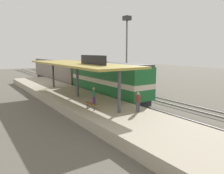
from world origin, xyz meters
name	(u,v)px	position (x,y,z in m)	size (l,w,h in m)	color
ground_plane	(124,98)	(2.00, 0.00, 0.00)	(120.00, 120.00, 0.00)	#5B564C
track_near	(111,99)	(0.00, 0.00, 0.03)	(3.20, 110.00, 0.16)	#4E4941
track_far	(139,95)	(4.60, 0.00, 0.03)	(3.20, 110.00, 0.16)	#4E4941
platform	(78,100)	(-4.60, 0.00, 0.45)	(6.00, 44.00, 0.90)	#A89E89
station_canopy	(77,64)	(-4.60, -0.09, 4.53)	(5.20, 18.00, 4.70)	#47474C
platform_bench	(91,104)	(-6.00, -5.61, 1.34)	(0.44, 1.70, 0.50)	#333338
locomotive	(107,80)	(0.00, 1.02, 2.41)	(2.93, 14.43, 4.44)	#28282D
passenger_carriage_single	(57,70)	(0.00, 19.02, 2.31)	(2.90, 20.00, 4.24)	#28282D
freight_car	(113,77)	(4.60, 6.43, 1.97)	(2.80, 12.00, 3.54)	#28282D
light_mast	(127,37)	(7.80, 7.03, 8.40)	(1.10, 1.10, 11.70)	slate
person_waiting	(138,101)	(-3.16, -8.71, 1.85)	(0.34, 0.34, 1.71)	#4C4C51
person_walking	(94,95)	(-5.03, -4.50, 1.85)	(0.34, 0.34, 1.71)	#663375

